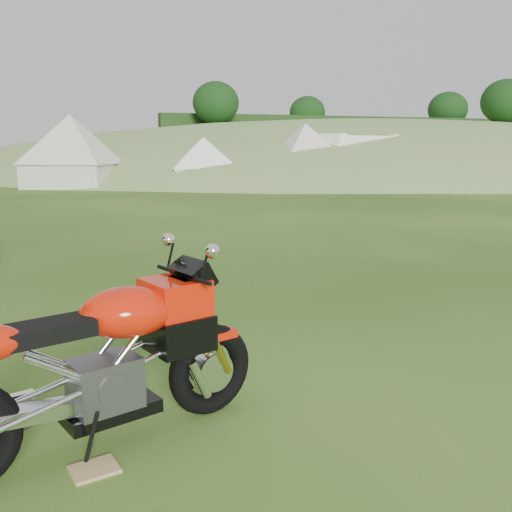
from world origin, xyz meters
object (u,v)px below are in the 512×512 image
object	(u,v)px
sport_motorcycle	(100,351)
caravan	(357,158)
plywood_board	(94,469)
tent_left	(72,153)
tent_right	(305,155)
tent_mid	(204,160)

from	to	relation	value
sport_motorcycle	caravan	size ratio (longest dim) A/B	0.41
plywood_board	caravan	xyz separation A→B (m)	(14.34, 23.23, 1.16)
plywood_board	tent_left	size ratio (longest dim) A/B	0.08
tent_left	sport_motorcycle	bearing A→B (deg)	-67.44
sport_motorcycle	plywood_board	size ratio (longest dim) A/B	8.03
sport_motorcycle	plywood_board	xyz separation A→B (m)	(-0.08, -0.24, -0.60)
sport_motorcycle	tent_right	size ratio (longest dim) A/B	0.64
plywood_board	tent_left	distance (m)	23.54
sport_motorcycle	tent_mid	size ratio (longest dim) A/B	0.75
tent_mid	tent_right	distance (m)	5.06
sport_motorcycle	tent_left	distance (m)	23.27
sport_motorcycle	tent_mid	world-z (taller)	tent_mid
tent_left	tent_right	xyz separation A→B (m)	(10.68, -0.94, -0.08)
caravan	tent_mid	bearing A→B (deg)	165.84
sport_motorcycle	tent_right	distance (m)	24.92
tent_left	tent_mid	world-z (taller)	tent_left
tent_right	tent_left	bearing A→B (deg)	175.04
tent_left	tent_mid	distance (m)	5.75
tent_mid	tent_right	xyz separation A→B (m)	(5.05, 0.23, 0.21)
plywood_board	tent_right	size ratio (longest dim) A/B	0.08
plywood_board	caravan	bearing A→B (deg)	58.31
plywood_board	tent_mid	world-z (taller)	tent_mid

